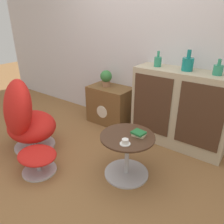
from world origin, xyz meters
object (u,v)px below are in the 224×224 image
(vase_inner_left, at_px, (188,64))
(vase_leftmost, at_px, (158,61))
(vase_inner_right, at_px, (218,70))
(potted_plant, at_px, (106,77))
(coffee_table, at_px, (127,154))
(sideboard, at_px, (180,109))
(egg_chair, at_px, (25,118))
(teacup, at_px, (125,142))
(book_stack, at_px, (139,133))
(tv_console, at_px, (110,105))
(ottoman, at_px, (37,158))

(vase_inner_left, bearing_deg, vase_leftmost, -180.00)
(vase_leftmost, xyz_separation_m, vase_inner_right, (0.69, 0.00, -0.01))
(potted_plant, bearing_deg, vase_inner_right, 0.39)
(coffee_table, height_order, vase_inner_right, vase_inner_right)
(sideboard, bearing_deg, vase_inner_right, 0.65)
(sideboard, bearing_deg, egg_chair, -139.95)
(sideboard, height_order, vase_leftmost, vase_leftmost)
(potted_plant, distance_m, teacup, 1.47)
(book_stack, bearing_deg, egg_chair, -164.10)
(potted_plant, bearing_deg, vase_leftmost, 0.72)
(tv_console, bearing_deg, vase_leftmost, 0.83)
(coffee_table, height_order, vase_leftmost, vase_leftmost)
(sideboard, relative_size, book_stack, 8.52)
(sideboard, height_order, coffee_table, sideboard)
(ottoman, xyz_separation_m, vase_leftmost, (0.61, 1.43, 0.85))
(sideboard, bearing_deg, vase_leftmost, 179.36)
(vase_leftmost, distance_m, vase_inner_left, 0.37)
(egg_chair, bearing_deg, vase_inner_right, 34.27)
(sideboard, height_order, tv_console, sideboard)
(tv_console, bearing_deg, egg_chair, -107.18)
(tv_console, relative_size, vase_inner_left, 2.74)
(sideboard, distance_m, coffee_table, 0.95)
(coffee_table, relative_size, potted_plant, 2.26)
(egg_chair, xyz_separation_m, vase_inner_left, (1.46, 1.22, 0.63))
(vase_inner_left, bearing_deg, sideboard, -168.13)
(book_stack, bearing_deg, teacup, -96.48)
(vase_inner_left, xyz_separation_m, vase_inner_right, (0.32, -0.00, -0.02))
(ottoman, bearing_deg, teacup, 24.79)
(vase_inner_right, bearing_deg, sideboard, -179.35)
(vase_inner_right, bearing_deg, egg_chair, -145.73)
(egg_chair, xyz_separation_m, vase_leftmost, (1.10, 1.22, 0.61))
(sideboard, height_order, potted_plant, sideboard)
(vase_leftmost, relative_size, book_stack, 1.37)
(tv_console, bearing_deg, vase_inner_right, 0.43)
(tv_console, relative_size, potted_plant, 2.66)
(potted_plant, bearing_deg, teacup, -45.32)
(vase_leftmost, bearing_deg, teacup, -77.82)
(book_stack, bearing_deg, potted_plant, 141.76)
(sideboard, bearing_deg, potted_plant, -179.69)
(vase_leftmost, relative_size, vase_inner_right, 1.10)
(sideboard, distance_m, potted_plant, 1.16)
(tv_console, height_order, ottoman, tv_console)
(tv_console, bearing_deg, sideboard, 0.35)
(potted_plant, bearing_deg, vase_inner_left, 0.49)
(coffee_table, distance_m, vase_inner_left, 1.22)
(egg_chair, bearing_deg, sideboard, 40.05)
(tv_console, distance_m, potted_plant, 0.43)
(ottoman, height_order, vase_inner_left, vase_inner_left)
(ottoman, height_order, vase_inner_right, vase_inner_right)
(vase_leftmost, bearing_deg, tv_console, -179.17)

